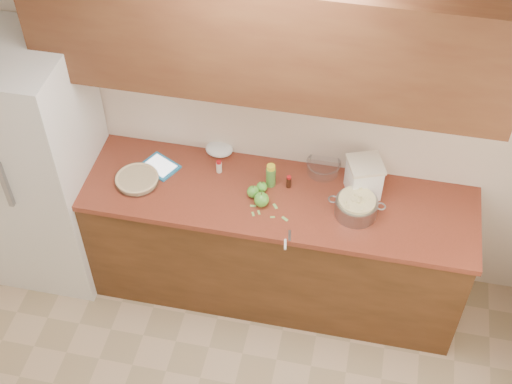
% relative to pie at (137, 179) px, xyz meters
% --- Properties ---
extents(room_shell, '(3.60, 3.60, 3.60)m').
position_rel_pie_xyz_m(room_shell, '(0.77, -1.42, 0.36)').
color(room_shell, tan).
rests_on(room_shell, ground).
extents(counter_run, '(2.64, 0.68, 0.92)m').
position_rel_pie_xyz_m(counter_run, '(0.77, 0.06, -0.48)').
color(counter_run, brown).
rests_on(counter_run, ground).
extents(upper_cabinets, '(2.60, 0.34, 0.70)m').
position_rel_pie_xyz_m(upper_cabinets, '(0.77, 0.21, 1.01)').
color(upper_cabinets, brown).
rests_on(upper_cabinets, room_shell).
extents(fridge, '(0.70, 0.70, 1.80)m').
position_rel_pie_xyz_m(fridge, '(-0.67, 0.02, -0.04)').
color(fridge, silver).
rests_on(fridge, ground).
extents(pie, '(0.28, 0.28, 0.04)m').
position_rel_pie_xyz_m(pie, '(0.00, 0.00, 0.00)').
color(pie, silver).
rests_on(pie, counter_run).
extents(colander, '(0.34, 0.25, 0.13)m').
position_rel_pie_xyz_m(colander, '(1.35, 0.01, 0.04)').
color(colander, gray).
rests_on(colander, counter_run).
extents(flour_canister, '(0.26, 0.26, 0.25)m').
position_rel_pie_xyz_m(flour_canister, '(1.37, 0.20, 0.10)').
color(flour_canister, white).
rests_on(flour_canister, counter_run).
extents(tablet, '(0.27, 0.25, 0.02)m').
position_rel_pie_xyz_m(tablet, '(0.10, 0.15, -0.02)').
color(tablet, teal).
rests_on(tablet, counter_run).
extents(paring_knife, '(0.04, 0.15, 0.01)m').
position_rel_pie_xyz_m(paring_knife, '(0.99, -0.30, -0.02)').
color(paring_knife, gray).
rests_on(paring_knife, counter_run).
extents(lemon_bottle, '(0.06, 0.06, 0.16)m').
position_rel_pie_xyz_m(lemon_bottle, '(0.81, 0.15, 0.06)').
color(lemon_bottle, '#4C8C38').
rests_on(lemon_bottle, counter_run).
extents(cinnamon_shaker, '(0.04, 0.04, 0.09)m').
position_rel_pie_xyz_m(cinnamon_shaker, '(0.47, 0.19, 0.02)').
color(cinnamon_shaker, beige).
rests_on(cinnamon_shaker, counter_run).
extents(vanilla_bottle, '(0.03, 0.03, 0.09)m').
position_rel_pie_xyz_m(vanilla_bottle, '(0.92, 0.15, 0.02)').
color(vanilla_bottle, black).
rests_on(vanilla_bottle, counter_run).
extents(mixing_bowl, '(0.22, 0.22, 0.08)m').
position_rel_pie_xyz_m(mixing_bowl, '(1.11, 0.33, 0.02)').
color(mixing_bowl, silver).
rests_on(mixing_bowl, counter_run).
extents(paper_towel, '(0.18, 0.15, 0.07)m').
position_rel_pie_xyz_m(paper_towel, '(0.44, 0.35, 0.01)').
color(paper_towel, white).
rests_on(paper_towel, counter_run).
extents(apple_left, '(0.08, 0.08, 0.09)m').
position_rel_pie_xyz_m(apple_left, '(0.73, 0.03, 0.02)').
color(apple_left, '#54AA32').
rests_on(apple_left, counter_run).
extents(apple_center, '(0.07, 0.07, 0.08)m').
position_rel_pie_xyz_m(apple_center, '(0.77, 0.08, 0.01)').
color(apple_center, '#54AA32').
rests_on(apple_center, counter_run).
extents(apple_front, '(0.09, 0.09, 0.10)m').
position_rel_pie_xyz_m(apple_front, '(0.79, -0.03, 0.02)').
color(apple_front, '#54AA32').
rests_on(apple_front, counter_run).
extents(peel_a, '(0.04, 0.04, 0.00)m').
position_rel_pie_xyz_m(peel_a, '(0.87, -0.03, -0.02)').
color(peel_a, '#84BA5A').
rests_on(peel_a, counter_run).
extents(peel_b, '(0.03, 0.02, 0.00)m').
position_rel_pie_xyz_m(peel_b, '(0.87, -0.12, -0.02)').
color(peel_b, '#84BA5A').
rests_on(peel_b, counter_run).
extents(peel_c, '(0.03, 0.03, 0.00)m').
position_rel_pie_xyz_m(peel_c, '(0.79, -0.10, -0.02)').
color(peel_c, '#84BA5A').
rests_on(peel_c, counter_run).
extents(peel_d, '(0.04, 0.02, 0.00)m').
position_rel_pie_xyz_m(peel_d, '(0.74, -0.05, -0.02)').
color(peel_d, '#84BA5A').
rests_on(peel_d, counter_run).
extents(peel_e, '(0.05, 0.04, 0.00)m').
position_rel_pie_xyz_m(peel_e, '(0.95, -0.12, -0.02)').
color(peel_e, '#84BA5A').
rests_on(peel_e, counter_run).
extents(peel_f, '(0.03, 0.04, 0.00)m').
position_rel_pie_xyz_m(peel_f, '(0.76, -0.12, -0.02)').
color(peel_f, '#84BA5A').
rests_on(peel_f, counter_run).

